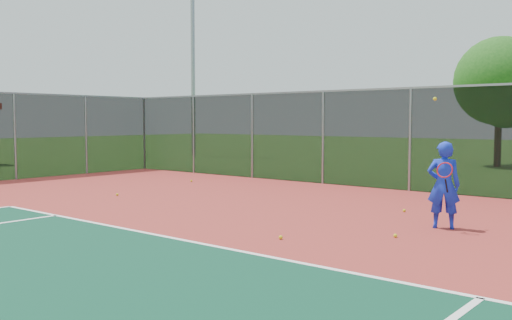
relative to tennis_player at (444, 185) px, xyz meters
The scene contains 9 objects.
court_apron 5.02m from the tennis_player, 89.90° to the right, with size 30.00×20.00×0.02m, color maroon.
tennis_player is the anchor object (origin of this frame).
practice_ball_0 8.77m from the tennis_player, behind, with size 0.07×0.07×0.07m, color yellow.
practice_ball_1 1.63m from the tennis_player, 102.31° to the right, with size 0.07×0.07×0.07m, color yellow.
practice_ball_2 2.10m from the tennis_player, 136.61° to the left, with size 0.07×0.07×0.07m, color yellow.
practice_ball_3 3.41m from the tennis_player, 122.36° to the right, with size 0.07×0.07×0.07m, color yellow.
practice_ball_4 10.07m from the tennis_player, 164.55° to the left, with size 0.07×0.07×0.07m, color yellow.
floodlight_nw 24.41m from the tennis_player, 147.39° to the left, with size 0.90×0.40×12.00m.
tree_back_left 16.62m from the tennis_player, 103.07° to the left, with size 3.95×3.95×5.80m.
Camera 1 is at (4.11, -3.64, 2.08)m, focal length 40.00 mm.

